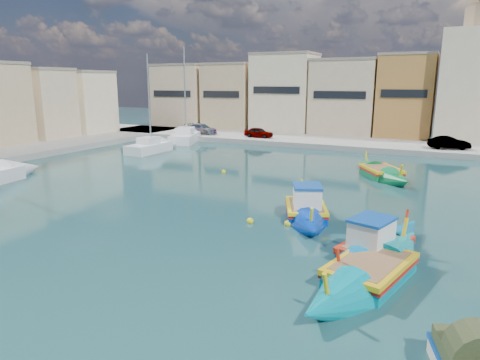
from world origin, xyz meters
The scene contains 12 objects.
ground centered at (0.00, 0.00, 0.00)m, with size 160.00×160.00×0.00m, color #132F39.
north_quay centered at (0.00, 32.00, 0.30)m, with size 80.00×8.00×0.60m, color gray.
north_townhouses centered at (6.68, 39.36, 5.00)m, with size 83.20×7.87×10.19m.
parked_cars centered at (-11.56, 30.50, 1.22)m, with size 32.76×2.33×1.28m.
luzzu_turquoise_cabin centered at (4.38, 1.17, 0.33)m, with size 4.23×8.75×2.76m.
luzzu_blue_cabin centered at (0.16, 5.06, 0.35)m, with size 4.91×8.20×2.86m.
luzzu_green centered at (2.28, 17.12, 0.28)m, with size 6.38×8.22×2.65m.
luzzu_blue_south centered at (4.58, -1.09, 0.28)m, with size 4.32×9.61×2.71m.
yacht_north centered at (-22.33, 28.41, 0.47)m, with size 5.33×9.27×11.94m.
yacht_midnorth centered at (-20.86, 20.21, 0.42)m, with size 2.26×7.46×10.57m.
yacht_mid centered at (-22.65, 3.50, 0.44)m, with size 3.76×9.24×11.32m.
mooring_buoys centered at (1.48, 6.06, 0.08)m, with size 22.38×23.24×0.36m.
Camera 1 is at (6.70, -16.15, 7.09)m, focal length 32.00 mm.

